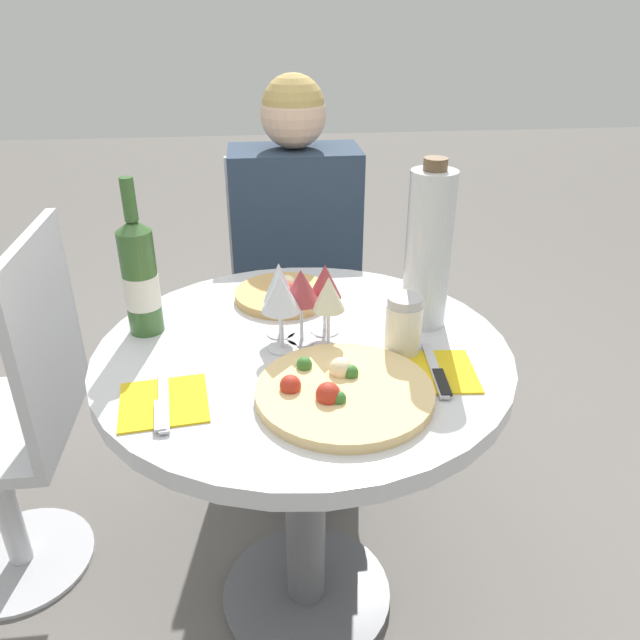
{
  "coord_description": "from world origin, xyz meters",
  "views": [
    {
      "loc": [
        -0.08,
        -1.08,
        1.36
      ],
      "look_at": [
        0.03,
        -0.08,
        0.84
      ],
      "focal_mm": 35.0,
      "sensor_mm": 36.0,
      "label": 1
    }
  ],
  "objects_px": {
    "pizza_large": "(342,391)",
    "seated_diner": "(299,306)",
    "chair_empty_side": "(12,426)",
    "dining_table": "(304,414)",
    "tall_carafe": "(428,249)",
    "wine_bottle": "(140,277)",
    "chair_behind_diner": "(296,307)"
  },
  "relations": [
    {
      "from": "chair_behind_diner",
      "to": "seated_diner",
      "type": "height_order",
      "value": "seated_diner"
    },
    {
      "from": "chair_behind_diner",
      "to": "tall_carafe",
      "type": "bearing_deg",
      "value": 108.65
    },
    {
      "from": "chair_behind_diner",
      "to": "seated_diner",
      "type": "bearing_deg",
      "value": 90.0
    },
    {
      "from": "chair_behind_diner",
      "to": "chair_empty_side",
      "type": "relative_size",
      "value": 1.0
    },
    {
      "from": "tall_carafe",
      "to": "wine_bottle",
      "type": "bearing_deg",
      "value": 177.44
    },
    {
      "from": "dining_table",
      "to": "chair_behind_diner",
      "type": "xyz_separation_m",
      "value": [
        0.04,
        0.76,
        -0.12
      ]
    },
    {
      "from": "seated_diner",
      "to": "tall_carafe",
      "type": "bearing_deg",
      "value": 113.35
    },
    {
      "from": "dining_table",
      "to": "pizza_large",
      "type": "bearing_deg",
      "value": -73.45
    },
    {
      "from": "pizza_large",
      "to": "seated_diner",
      "type": "bearing_deg",
      "value": 91.3
    },
    {
      "from": "dining_table",
      "to": "chair_empty_side",
      "type": "relative_size",
      "value": 0.91
    },
    {
      "from": "chair_behind_diner",
      "to": "tall_carafe",
      "type": "distance_m",
      "value": 0.85
    },
    {
      "from": "tall_carafe",
      "to": "chair_behind_diner",
      "type": "bearing_deg",
      "value": 108.65
    },
    {
      "from": "chair_behind_diner",
      "to": "tall_carafe",
      "type": "height_order",
      "value": "tall_carafe"
    },
    {
      "from": "dining_table",
      "to": "wine_bottle",
      "type": "xyz_separation_m",
      "value": [
        -0.32,
        0.11,
        0.29
      ]
    },
    {
      "from": "chair_behind_diner",
      "to": "pizza_large",
      "type": "relative_size",
      "value": 2.92
    },
    {
      "from": "chair_behind_diner",
      "to": "seated_diner",
      "type": "distance_m",
      "value": 0.17
    },
    {
      "from": "chair_empty_side",
      "to": "tall_carafe",
      "type": "height_order",
      "value": "tall_carafe"
    },
    {
      "from": "chair_behind_diner",
      "to": "pizza_large",
      "type": "distance_m",
      "value": 0.99
    },
    {
      "from": "chair_behind_diner",
      "to": "tall_carafe",
      "type": "relative_size",
      "value": 2.6
    },
    {
      "from": "dining_table",
      "to": "chair_behind_diner",
      "type": "height_order",
      "value": "chair_behind_diner"
    },
    {
      "from": "seated_diner",
      "to": "chair_behind_diner",
      "type": "bearing_deg",
      "value": -90.0
    },
    {
      "from": "chair_behind_diner",
      "to": "seated_diner",
      "type": "xyz_separation_m",
      "value": [
        -0.0,
        -0.15,
        0.08
      ]
    },
    {
      "from": "seated_diner",
      "to": "wine_bottle",
      "type": "distance_m",
      "value": 0.7
    },
    {
      "from": "seated_diner",
      "to": "pizza_large",
      "type": "height_order",
      "value": "seated_diner"
    },
    {
      "from": "seated_diner",
      "to": "chair_empty_side",
      "type": "xyz_separation_m",
      "value": [
        -0.72,
        -0.42,
        -0.08
      ]
    },
    {
      "from": "dining_table",
      "to": "tall_carafe",
      "type": "bearing_deg",
      "value": 16.98
    },
    {
      "from": "seated_diner",
      "to": "chair_empty_side",
      "type": "distance_m",
      "value": 0.84
    },
    {
      "from": "dining_table",
      "to": "tall_carafe",
      "type": "relative_size",
      "value": 2.36
    },
    {
      "from": "chair_empty_side",
      "to": "pizza_large",
      "type": "xyz_separation_m",
      "value": [
        0.74,
        -0.38,
        0.3
      ]
    },
    {
      "from": "chair_empty_side",
      "to": "chair_behind_diner",
      "type": "bearing_deg",
      "value": -51.84
    },
    {
      "from": "pizza_large",
      "to": "wine_bottle",
      "type": "height_order",
      "value": "wine_bottle"
    },
    {
      "from": "pizza_large",
      "to": "tall_carafe",
      "type": "xyz_separation_m",
      "value": [
        0.21,
        0.26,
        0.16
      ]
    }
  ]
}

